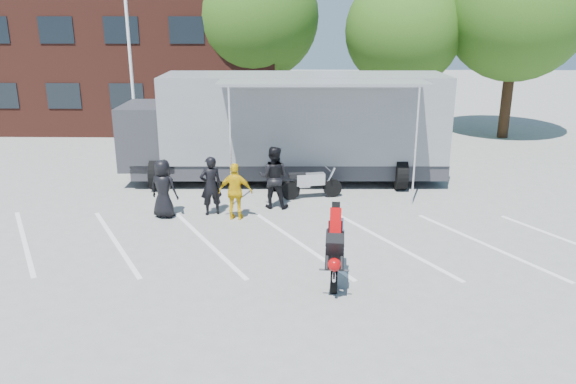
{
  "coord_description": "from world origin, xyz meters",
  "views": [
    {
      "loc": [
        0.21,
        -12.45,
        5.62
      ],
      "look_at": [
        -0.1,
        1.28,
        1.3
      ],
      "focal_mm": 35.0,
      "sensor_mm": 36.0,
      "label": 1
    }
  ],
  "objects_px": {
    "spectator_leather_a": "(163,189)",
    "stunt_bike_rider": "(334,277)",
    "tree_mid": "(403,31)",
    "parked_motorcycle": "(311,198)",
    "flagpole": "(135,31)",
    "tree_right": "(517,10)",
    "spectator_leather_b": "(211,186)",
    "spectator_leather_c": "(273,177)",
    "tree_left": "(256,17)",
    "transporter_truck": "(290,180)",
    "spectator_hivis": "(236,192)"
  },
  "relations": [
    {
      "from": "tree_left",
      "to": "spectator_hivis",
      "type": "bearing_deg",
      "value": -88.39
    },
    {
      "from": "spectator_leather_a",
      "to": "spectator_leather_b",
      "type": "distance_m",
      "value": 1.36
    },
    {
      "from": "tree_right",
      "to": "stunt_bike_rider",
      "type": "relative_size",
      "value": 4.61
    },
    {
      "from": "tree_left",
      "to": "spectator_hivis",
      "type": "height_order",
      "value": "tree_left"
    },
    {
      "from": "spectator_leather_b",
      "to": "spectator_leather_a",
      "type": "bearing_deg",
      "value": -11.03
    },
    {
      "from": "tree_left",
      "to": "parked_motorcycle",
      "type": "distance_m",
      "value": 12.8
    },
    {
      "from": "stunt_bike_rider",
      "to": "tree_mid",
      "type": "bearing_deg",
      "value": 79.87
    },
    {
      "from": "flagpole",
      "to": "spectator_leather_c",
      "type": "distance_m",
      "value": 9.3
    },
    {
      "from": "stunt_bike_rider",
      "to": "spectator_leather_a",
      "type": "relative_size",
      "value": 1.15
    },
    {
      "from": "stunt_bike_rider",
      "to": "spectator_leather_c",
      "type": "relative_size",
      "value": 1.04
    },
    {
      "from": "spectator_leather_b",
      "to": "spectator_leather_c",
      "type": "relative_size",
      "value": 0.92
    },
    {
      "from": "tree_mid",
      "to": "parked_motorcycle",
      "type": "bearing_deg",
      "value": -113.35
    },
    {
      "from": "transporter_truck",
      "to": "spectator_hivis",
      "type": "bearing_deg",
      "value": -110.98
    },
    {
      "from": "stunt_bike_rider",
      "to": "spectator_leather_c",
      "type": "distance_m",
      "value": 5.18
    },
    {
      "from": "spectator_leather_a",
      "to": "parked_motorcycle",
      "type": "bearing_deg",
      "value": -139.71
    },
    {
      "from": "stunt_bike_rider",
      "to": "spectator_hivis",
      "type": "relative_size",
      "value": 1.19
    },
    {
      "from": "stunt_bike_rider",
      "to": "spectator_leather_a",
      "type": "xyz_separation_m",
      "value": [
        -4.72,
        3.9,
        0.86
      ]
    },
    {
      "from": "flagpole",
      "to": "spectator_leather_c",
      "type": "relative_size",
      "value": 4.2
    },
    {
      "from": "tree_left",
      "to": "transporter_truck",
      "type": "relative_size",
      "value": 0.74
    },
    {
      "from": "tree_right",
      "to": "spectator_leather_b",
      "type": "height_order",
      "value": "tree_right"
    },
    {
      "from": "parked_motorcycle",
      "to": "spectator_leather_a",
      "type": "bearing_deg",
      "value": 99.86
    },
    {
      "from": "tree_mid",
      "to": "stunt_bike_rider",
      "type": "xyz_separation_m",
      "value": [
        -4.01,
        -15.98,
        -4.94
      ]
    },
    {
      "from": "tree_right",
      "to": "spectator_hivis",
      "type": "distance_m",
      "value": 17.26
    },
    {
      "from": "spectator_leather_b",
      "to": "tree_left",
      "type": "bearing_deg",
      "value": -113.44
    },
    {
      "from": "tree_mid",
      "to": "spectator_hivis",
      "type": "bearing_deg",
      "value": -118.47
    },
    {
      "from": "tree_mid",
      "to": "spectator_leather_b",
      "type": "distance_m",
      "value": 14.53
    },
    {
      "from": "parked_motorcycle",
      "to": "spectator_leather_c",
      "type": "xyz_separation_m",
      "value": [
        -1.18,
        -0.91,
        0.95
      ]
    },
    {
      "from": "transporter_truck",
      "to": "spectator_leather_a",
      "type": "height_order",
      "value": "transporter_truck"
    },
    {
      "from": "tree_left",
      "to": "tree_right",
      "type": "distance_m",
      "value": 12.1
    },
    {
      "from": "tree_right",
      "to": "stunt_bike_rider",
      "type": "distance_m",
      "value": 18.85
    },
    {
      "from": "tree_mid",
      "to": "parked_motorcycle",
      "type": "relative_size",
      "value": 3.78
    },
    {
      "from": "tree_mid",
      "to": "parked_motorcycle",
      "type": "height_order",
      "value": "tree_mid"
    },
    {
      "from": "spectator_leather_a",
      "to": "stunt_bike_rider",
      "type": "bearing_deg",
      "value": 157.61
    },
    {
      "from": "tree_right",
      "to": "tree_left",
      "type": "bearing_deg",
      "value": 172.87
    },
    {
      "from": "tree_left",
      "to": "spectator_leather_a",
      "type": "distance_m",
      "value": 14.0
    },
    {
      "from": "tree_left",
      "to": "tree_mid",
      "type": "height_order",
      "value": "tree_left"
    },
    {
      "from": "spectator_leather_c",
      "to": "flagpole",
      "type": "bearing_deg",
      "value": -40.1
    },
    {
      "from": "tree_left",
      "to": "spectator_leather_c",
      "type": "relative_size",
      "value": 4.53
    },
    {
      "from": "tree_right",
      "to": "spectator_hivis",
      "type": "bearing_deg",
      "value": -134.77
    },
    {
      "from": "transporter_truck",
      "to": "spectator_leather_b",
      "type": "height_order",
      "value": "transporter_truck"
    },
    {
      "from": "tree_right",
      "to": "spectator_leather_a",
      "type": "bearing_deg",
      "value": -139.87
    },
    {
      "from": "transporter_truck",
      "to": "spectator_leather_a",
      "type": "xyz_separation_m",
      "value": [
        -3.57,
        -3.94,
        0.86
      ]
    },
    {
      "from": "spectator_leather_c",
      "to": "spectator_hivis",
      "type": "distance_m",
      "value": 1.5
    },
    {
      "from": "tree_right",
      "to": "parked_motorcycle",
      "type": "xyz_separation_m",
      "value": [
        -9.42,
        -9.73,
        -5.88
      ]
    },
    {
      "from": "tree_mid",
      "to": "parked_motorcycle",
      "type": "distance_m",
      "value": 12.19
    },
    {
      "from": "tree_mid",
      "to": "spectator_leather_b",
      "type": "height_order",
      "value": "tree_mid"
    },
    {
      "from": "spectator_leather_a",
      "to": "spectator_hivis",
      "type": "height_order",
      "value": "spectator_leather_a"
    },
    {
      "from": "flagpole",
      "to": "stunt_bike_rider",
      "type": "xyz_separation_m",
      "value": [
        7.23,
        -10.98,
        -5.05
      ]
    },
    {
      "from": "tree_left",
      "to": "stunt_bike_rider",
      "type": "bearing_deg",
      "value": -80.01
    },
    {
      "from": "tree_mid",
      "to": "spectator_leather_b",
      "type": "bearing_deg",
      "value": -122.03
    }
  ]
}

